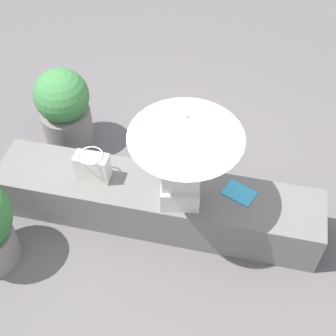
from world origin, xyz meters
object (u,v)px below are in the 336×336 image
(parasol, at_px, (186,127))
(planter_near, at_px, (64,109))
(handbag_black, at_px, (93,167))
(person_seated, at_px, (181,172))
(magazine, at_px, (239,193))

(parasol, relative_size, planter_near, 1.11)
(handbag_black, bearing_deg, planter_near, 126.32)
(person_seated, bearing_deg, handbag_black, 173.59)
(parasol, xyz_separation_m, handbag_black, (-0.87, 0.11, -0.79))
(magazine, height_order, planter_near, planter_near)
(person_seated, height_order, magazine, person_seated)
(person_seated, distance_m, planter_near, 1.79)
(magazine, xyz_separation_m, planter_near, (-1.98, 0.75, -0.01))
(planter_near, bearing_deg, person_seated, -32.85)
(person_seated, relative_size, parasol, 0.84)
(parasol, bearing_deg, magazine, 24.10)
(planter_near, bearing_deg, magazine, -20.83)
(handbag_black, bearing_deg, magazine, 4.22)
(person_seated, xyz_separation_m, parasol, (0.03, -0.02, 0.55))
(magazine, bearing_deg, handbag_black, -153.39)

